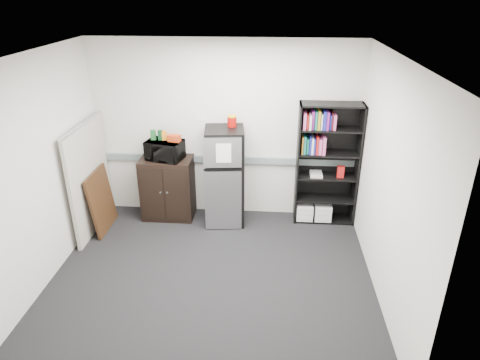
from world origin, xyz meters
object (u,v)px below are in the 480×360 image
at_px(cabinet, 168,188).
at_px(refrigerator, 225,177).
at_px(cubicle_partition, 90,178).
at_px(microwave, 165,150).
at_px(bookshelf, 326,162).

height_order(cabinet, refrigerator, refrigerator).
bearing_deg(cubicle_partition, microwave, 21.61).
height_order(bookshelf, refrigerator, bookshelf).
bearing_deg(microwave, refrigerator, 8.87).
xyz_separation_m(cubicle_partition, cabinet, (1.02, 0.42, -0.32)).
distance_m(cubicle_partition, microwave, 1.14).
bearing_deg(cabinet, bookshelf, 1.58).
distance_m(microwave, refrigerator, 0.98).
distance_m(bookshelf, refrigerator, 1.51).
bearing_deg(bookshelf, microwave, -178.04).
xyz_separation_m(bookshelf, cabinet, (-2.38, -0.07, -0.48)).
xyz_separation_m(microwave, refrigerator, (0.90, -0.06, -0.38)).
bearing_deg(refrigerator, cabinet, 168.70).
bearing_deg(cubicle_partition, cabinet, 22.37).
bearing_deg(cabinet, cubicle_partition, -157.63).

